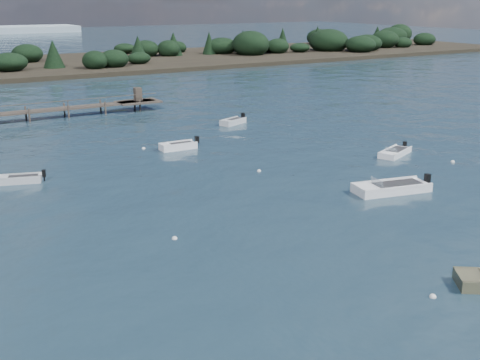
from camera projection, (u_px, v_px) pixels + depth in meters
ground at (76, 99)px, 80.20m from camera, size 400.00×400.00×0.00m
dinghy_mid_white_b at (395, 154)px, 51.58m from camera, size 4.26×2.87×1.06m
tender_far_grey at (20, 180)px, 43.93m from camera, size 3.44×2.13×1.09m
tender_far_grey_b at (233, 123)px, 64.22m from camera, size 3.56×2.31×1.21m
tender_far_white at (178, 147)px, 53.60m from camera, size 3.66×1.44×1.25m
dinghy_mid_white_a at (391, 189)px, 41.83m from camera, size 5.88×3.10×1.35m
buoy_a at (433, 297)px, 27.13m from camera, size 0.32×0.32×0.32m
buoy_c at (175, 239)px, 33.69m from camera, size 0.32×0.32×0.32m
buoy_d at (453, 162)px, 49.43m from camera, size 0.32×0.32×0.32m
buoy_e at (144, 149)px, 53.78m from camera, size 0.32×0.32×0.32m
buoy_extra_a at (259, 171)px, 46.81m from camera, size 0.32×0.32×0.32m
far_headland at (137, 53)px, 124.76m from camera, size 190.00×40.00×5.80m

